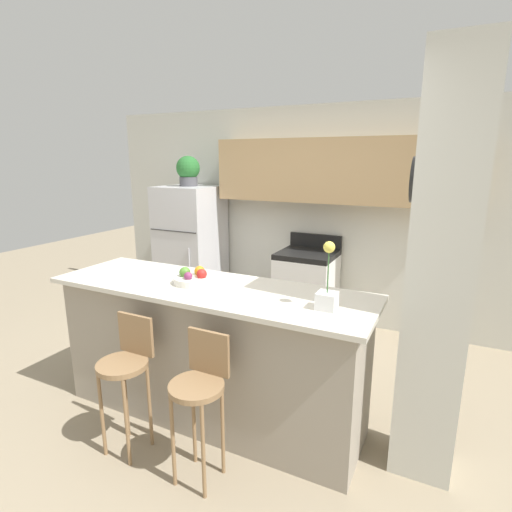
{
  "coord_description": "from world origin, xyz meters",
  "views": [
    {
      "loc": [
        1.54,
        -2.32,
        1.95
      ],
      "look_at": [
        0.0,
        0.79,
        1.1
      ],
      "focal_mm": 28.0,
      "sensor_mm": 36.0,
      "label": 1
    }
  ],
  "objects_px": {
    "refrigerator": "(191,249)",
    "orchid_vase": "(327,291)",
    "trash_bin": "(220,306)",
    "bar_stool_left": "(127,366)",
    "potted_plant_on_fridge": "(188,170)",
    "stove_range": "(306,289)",
    "bar_stool_right": "(200,387)",
    "fruit_bowl": "(194,278)"
  },
  "relations": [
    {
      "from": "trash_bin",
      "to": "potted_plant_on_fridge",
      "type": "bearing_deg",
      "value": 155.82
    },
    {
      "from": "refrigerator",
      "to": "orchid_vase",
      "type": "bearing_deg",
      "value": -38.94
    },
    {
      "from": "refrigerator",
      "to": "stove_range",
      "type": "bearing_deg",
      "value": 2.39
    },
    {
      "from": "stove_range",
      "to": "bar_stool_right",
      "type": "distance_m",
      "value": 2.5
    },
    {
      "from": "potted_plant_on_fridge",
      "to": "fruit_bowl",
      "type": "distance_m",
      "value": 2.39
    },
    {
      "from": "potted_plant_on_fridge",
      "to": "bar_stool_left",
      "type": "bearing_deg",
      "value": -63.89
    },
    {
      "from": "orchid_vase",
      "to": "fruit_bowl",
      "type": "distance_m",
      "value": 1.04
    },
    {
      "from": "stove_range",
      "to": "bar_stool_right",
      "type": "xyz_separation_m",
      "value": [
        0.19,
        -2.48,
        0.15
      ]
    },
    {
      "from": "stove_range",
      "to": "fruit_bowl",
      "type": "height_order",
      "value": "fruit_bowl"
    },
    {
      "from": "stove_range",
      "to": "bar_stool_right",
      "type": "relative_size",
      "value": 1.14
    },
    {
      "from": "potted_plant_on_fridge",
      "to": "fruit_bowl",
      "type": "relative_size",
      "value": 1.25
    },
    {
      "from": "bar_stool_left",
      "to": "orchid_vase",
      "type": "distance_m",
      "value": 1.4
    },
    {
      "from": "refrigerator",
      "to": "potted_plant_on_fridge",
      "type": "relative_size",
      "value": 4.34
    },
    {
      "from": "fruit_bowl",
      "to": "stove_range",
      "type": "bearing_deg",
      "value": 83.1
    },
    {
      "from": "bar_stool_left",
      "to": "trash_bin",
      "type": "distance_m",
      "value": 2.28
    },
    {
      "from": "refrigerator",
      "to": "fruit_bowl",
      "type": "distance_m",
      "value": 2.3
    },
    {
      "from": "bar_stool_right",
      "to": "potted_plant_on_fridge",
      "type": "xyz_separation_m",
      "value": [
        -1.77,
        2.42,
        1.19
      ]
    },
    {
      "from": "trash_bin",
      "to": "refrigerator",
      "type": "bearing_deg",
      "value": 155.83
    },
    {
      "from": "bar_stool_right",
      "to": "trash_bin",
      "type": "height_order",
      "value": "bar_stool_right"
    },
    {
      "from": "fruit_bowl",
      "to": "trash_bin",
      "type": "relative_size",
      "value": 0.79
    },
    {
      "from": "orchid_vase",
      "to": "refrigerator",
      "type": "bearing_deg",
      "value": 141.06
    },
    {
      "from": "refrigerator",
      "to": "orchid_vase",
      "type": "relative_size",
      "value": 3.8
    },
    {
      "from": "orchid_vase",
      "to": "bar_stool_left",
      "type": "bearing_deg",
      "value": -157.46
    },
    {
      "from": "bar_stool_left",
      "to": "orchid_vase",
      "type": "height_order",
      "value": "orchid_vase"
    },
    {
      "from": "potted_plant_on_fridge",
      "to": "fruit_bowl",
      "type": "bearing_deg",
      "value": -53.97
    },
    {
      "from": "stove_range",
      "to": "potted_plant_on_fridge",
      "type": "bearing_deg",
      "value": -177.61
    },
    {
      "from": "bar_stool_left",
      "to": "potted_plant_on_fridge",
      "type": "xyz_separation_m",
      "value": [
        -1.19,
        2.42,
        1.19
      ]
    },
    {
      "from": "orchid_vase",
      "to": "trash_bin",
      "type": "relative_size",
      "value": 1.12
    },
    {
      "from": "bar_stool_right",
      "to": "refrigerator",
      "type": "bearing_deg",
      "value": 126.15
    },
    {
      "from": "potted_plant_on_fridge",
      "to": "refrigerator",
      "type": "bearing_deg",
      "value": -64.02
    },
    {
      "from": "refrigerator",
      "to": "trash_bin",
      "type": "distance_m",
      "value": 0.88
    },
    {
      "from": "potted_plant_on_fridge",
      "to": "trash_bin",
      "type": "height_order",
      "value": "potted_plant_on_fridge"
    },
    {
      "from": "bar_stool_left",
      "to": "trash_bin",
      "type": "xyz_separation_m",
      "value": [
        -0.61,
        2.16,
        -0.43
      ]
    },
    {
      "from": "refrigerator",
      "to": "orchid_vase",
      "type": "xyz_separation_m",
      "value": [
        2.38,
        -1.92,
        0.36
      ]
    },
    {
      "from": "bar_stool_left",
      "to": "trash_bin",
      "type": "relative_size",
      "value": 2.47
    },
    {
      "from": "bar_stool_right",
      "to": "trash_bin",
      "type": "relative_size",
      "value": 2.47
    },
    {
      "from": "bar_stool_right",
      "to": "fruit_bowl",
      "type": "distance_m",
      "value": 0.86
    },
    {
      "from": "bar_stool_left",
      "to": "bar_stool_right",
      "type": "relative_size",
      "value": 1.0
    },
    {
      "from": "potted_plant_on_fridge",
      "to": "trash_bin",
      "type": "bearing_deg",
      "value": -24.18
    },
    {
      "from": "refrigerator",
      "to": "orchid_vase",
      "type": "distance_m",
      "value": 3.08
    },
    {
      "from": "stove_range",
      "to": "trash_bin",
      "type": "bearing_deg",
      "value": -161.91
    },
    {
      "from": "bar_stool_left",
      "to": "bar_stool_right",
      "type": "bearing_deg",
      "value": 0.0
    }
  ]
}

